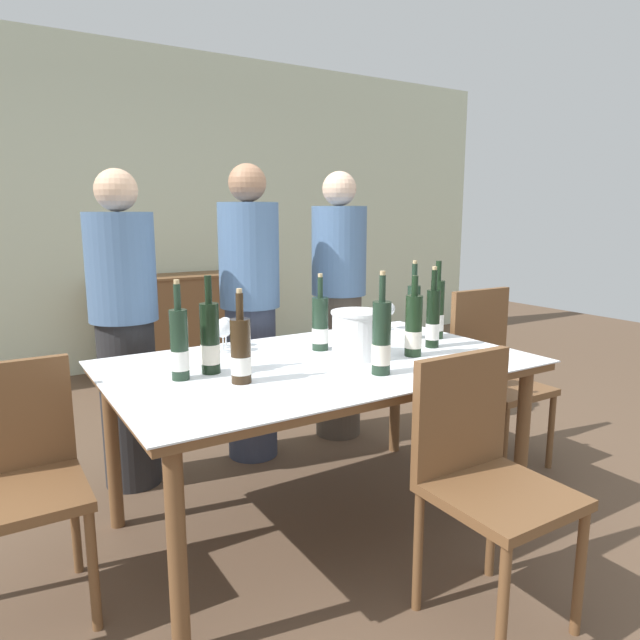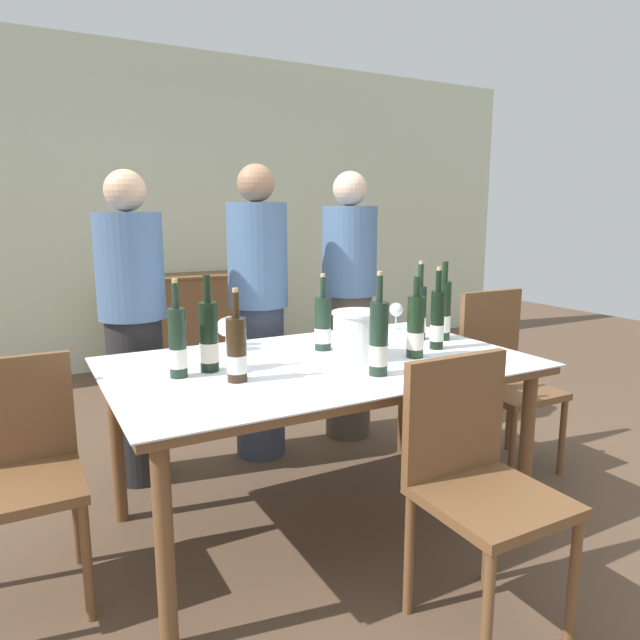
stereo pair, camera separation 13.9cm
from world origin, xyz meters
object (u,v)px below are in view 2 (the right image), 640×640
Objects in this scene: wine_glass_1 at (226,328)px; person_guest_left at (259,314)px; wine_bottle_0 at (444,312)px; wine_bottle_4 at (420,313)px; wine_bottle_7 at (237,351)px; wine_bottle_2 at (437,321)px; wine_bottle_8 at (178,344)px; wine_bottle_5 at (323,325)px; wine_glass_2 at (230,325)px; chair_right_end at (501,369)px; dining_table at (320,376)px; person_guest_right at (349,307)px; wine_bottle_3 at (415,328)px; wine_bottle_1 at (379,341)px; wine_bottle_6 at (209,338)px; wine_glass_0 at (396,311)px; sideboard_cabinet at (199,320)px; person_host at (134,331)px; chair_near_front at (475,472)px; chair_left_end at (16,463)px; ice_bucket at (358,333)px.

person_guest_left is at bearing 52.80° from wine_glass_1.
wine_bottle_4 is at bearing 148.69° from wine_bottle_0.
wine_bottle_2 is at bearing 3.14° from wine_bottle_7.
wine_bottle_5 is at bearing 10.26° from wine_bottle_8.
wine_glass_2 is at bearing 160.16° from wine_bottle_4.
dining_table is at bearing -175.53° from chair_right_end.
wine_bottle_2 reaches higher than chair_right_end.
wine_bottle_3 is at bearing -104.53° from person_guest_right.
wine_bottle_0 is 1.03× the size of wine_bottle_8.
wine_bottle_1 is 0.68m from wine_bottle_6.
wine_glass_0 is at bearing 20.80° from wine_bottle_5.
dining_table is 0.63m from wine_bottle_8.
sideboard_cabinet is 2.56m from wine_glass_0.
wine_bottle_1 reaches higher than wine_glass_2.
wine_bottle_1 is 0.77m from wine_glass_1.
wine_bottle_1 is 0.69m from wine_bottle_4.
wine_bottle_4 is at bearing 12.34° from dining_table.
person_host is (-1.80, 0.75, 0.26)m from chair_right_end.
wine_glass_1 is 0.58m from person_guest_left.
wine_bottle_7 is at bearing -172.69° from chair_right_end.
wine_bottle_8 is at bearing 133.03° from chair_near_front.
chair_right_end is (0.54, -0.05, -0.35)m from wine_bottle_4.
wine_bottle_2 is 0.44× the size of chair_left_end.
chair_left_end is (-0.89, -0.29, -0.35)m from wine_glass_1.
wine_bottle_8 is 0.42× the size of chair_near_front.
ice_bucket is at bearing -169.10° from wine_bottle_0.
wine_bottle_3 reaches higher than chair_near_front.
wine_glass_1 is (0.17, 0.30, -0.03)m from wine_bottle_6.
chair_left_end is at bearing 172.13° from wine_bottle_3.
sideboard_cabinet is 0.86× the size of person_guest_left.
wine_bottle_3 is at bearing -1.80° from wine_bottle_7.
wine_bottle_0 is 1.96m from chair_left_end.
sideboard_cabinet is 3.13m from wine_bottle_7.
wine_bottle_4 is at bearing -19.84° from wine_glass_2.
chair_left_end is at bearing 179.93° from wine_bottle_0.
wine_glass_0 is at bearing 1.25° from wine_glass_1.
person_host is at bearing 132.31° from ice_bucket.
person_host reaches higher than wine_bottle_0.
wine_bottle_2 is (0.42, -0.03, 0.02)m from ice_bucket.
chair_left_end is at bearing 147.66° from chair_near_front.
wine_bottle_2 reaches higher than wine_bottle_3.
wine_bottle_2 reaches higher than sideboard_cabinet.
dining_table is at bearing -121.94° from wine_bottle_5.
wine_bottle_8 is at bearing 174.93° from wine_bottle_2.
ice_bucket and chair_right_end have the same top height.
wine_bottle_7 is at bearing -106.93° from wine_glass_2.
chair_right_end is at bearing 4.47° from dining_table.
wine_bottle_0 is 2.73× the size of wine_glass_2.
person_guest_left reaches higher than chair_right_end.
wine_bottle_3 is 1.02m from wine_bottle_8.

